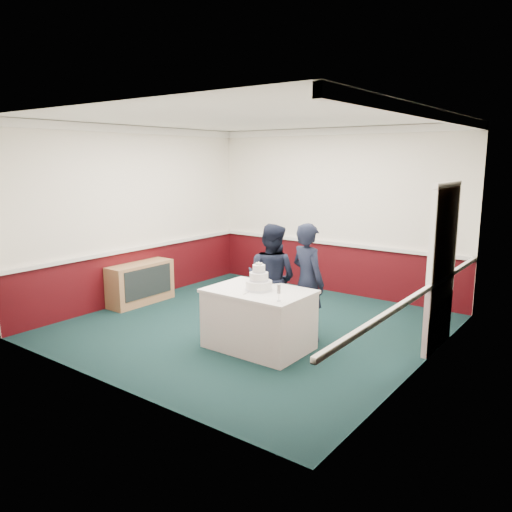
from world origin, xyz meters
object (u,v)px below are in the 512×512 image
Objects in this scene: sideboard at (141,283)px; cake_knife at (248,293)px; wedding_cake at (259,282)px; champagne_flute at (279,290)px; cake_table at (259,319)px; person_man at (271,279)px; person_woman at (308,282)px.

cake_knife is at bearing -13.07° from sideboard.
wedding_cake reaches higher than champagne_flute.
cake_knife is 1.07× the size of champagne_flute.
cake_table is at bearing -9.08° from sideboard.
person_man reaches higher than cake_knife.
person_man is at bearing 110.32° from wedding_cake.
cake_table is 6.44× the size of champagne_flute.
champagne_flute is at bearing 120.57° from person_woman.
person_woman is at bearing 64.78° from cake_table.
sideboard is 2.94m from cake_knife.
champagne_flute is (3.36, -0.74, 0.58)m from sideboard.
person_man is (-0.19, 0.80, -0.01)m from cake_knife.
cake_knife is (2.83, -0.66, 0.44)m from sideboard.
cake_table is 3.63× the size of wedding_cake.
wedding_cake is (2.86, -0.46, 0.55)m from sideboard.
cake_table is 0.86m from person_woman.
sideboard is at bearing 167.62° from champagne_flute.
sideboard is 5.85× the size of champagne_flute.
wedding_cake is 0.23× the size of person_man.
person_man is (-0.22, 0.60, -0.11)m from wedding_cake.
wedding_cake is (0.00, 0.00, 0.50)m from cake_table.
champagne_flute is 1.14m from person_man.
cake_table is 0.44m from cake_knife.
person_man reaches higher than sideboard.
cake_table is at bearing 84.89° from person_woman.
wedding_cake is 0.57m from champagne_flute.
person_man reaches higher than champagne_flute.
person_man is at bearing 93.44° from cake_knife.
sideboard is 3.30× the size of wedding_cake.
cake_knife is at bearing 88.39° from person_woman.
champagne_flute is (0.53, -0.08, 0.14)m from cake_knife.
champagne_flute reaches higher than cake_table.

